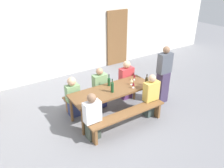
# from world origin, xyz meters

# --- Properties ---
(ground_plane) EXTENTS (24.00, 24.00, 0.00)m
(ground_plane) POSITION_xyz_m (0.00, 0.00, 0.00)
(ground_plane) COLOR slate
(back_wall) EXTENTS (14.00, 0.20, 3.20)m
(back_wall) POSITION_xyz_m (0.00, 3.10, 1.60)
(back_wall) COLOR silver
(back_wall) RESTS_ON ground
(wooden_door) EXTENTS (0.90, 0.06, 2.10)m
(wooden_door) POSITION_xyz_m (2.18, 2.96, 1.05)
(wooden_door) COLOR brown
(wooden_door) RESTS_ON ground
(tasting_table) EXTENTS (2.13, 0.75, 0.75)m
(tasting_table) POSITION_xyz_m (0.00, 0.00, 0.67)
(tasting_table) COLOR brown
(tasting_table) RESTS_ON ground
(bench_near) EXTENTS (2.03, 0.30, 0.45)m
(bench_near) POSITION_xyz_m (0.00, -0.67, 0.36)
(bench_near) COLOR brown
(bench_near) RESTS_ON ground
(bench_far) EXTENTS (2.03, 0.30, 0.45)m
(bench_far) POSITION_xyz_m (0.00, 0.67, 0.36)
(bench_far) COLOR brown
(bench_far) RESTS_ON ground
(wine_bottle_0) EXTENTS (0.08, 0.08, 0.35)m
(wine_bottle_0) POSITION_xyz_m (-0.07, -0.12, 0.88)
(wine_bottle_0) COLOR #194723
(wine_bottle_0) RESTS_ON tasting_table
(wine_bottle_1) EXTENTS (0.07, 0.07, 0.31)m
(wine_bottle_1) POSITION_xyz_m (0.05, 0.22, 0.86)
(wine_bottle_1) COLOR #194723
(wine_bottle_1) RESTS_ON tasting_table
(wine_bottle_2) EXTENTS (0.08, 0.08, 0.31)m
(wine_bottle_2) POSITION_xyz_m (0.86, -0.29, 0.86)
(wine_bottle_2) COLOR #332814
(wine_bottle_2) RESTS_ON tasting_table
(wine_glass_0) EXTENTS (0.06, 0.06, 0.17)m
(wine_glass_0) POSITION_xyz_m (0.49, -0.22, 0.86)
(wine_glass_0) COLOR silver
(wine_glass_0) RESTS_ON tasting_table
(wine_glass_1) EXTENTS (0.08, 0.08, 0.18)m
(wine_glass_1) POSITION_xyz_m (0.56, -0.06, 0.88)
(wine_glass_1) COLOR silver
(wine_glass_1) RESTS_ON tasting_table
(wine_glass_2) EXTENTS (0.07, 0.07, 0.18)m
(wine_glass_2) POSITION_xyz_m (0.79, 0.12, 0.87)
(wine_glass_2) COLOR silver
(wine_glass_2) RESTS_ON tasting_table
(seated_guest_near_0) EXTENTS (0.37, 0.24, 1.13)m
(seated_guest_near_0) POSITION_xyz_m (-0.85, -0.52, 0.54)
(seated_guest_near_0) COLOR #3A4339
(seated_guest_near_0) RESTS_ON ground
(seated_guest_near_1) EXTENTS (0.40, 0.24, 1.14)m
(seated_guest_near_1) POSITION_xyz_m (0.83, -0.52, 0.54)
(seated_guest_near_1) COLOR #384642
(seated_guest_near_1) RESTS_ON ground
(seated_guest_far_0) EXTENTS (0.34, 0.24, 1.09)m
(seated_guest_far_0) POSITION_xyz_m (-0.83, 0.52, 0.53)
(seated_guest_far_0) COLOR navy
(seated_guest_far_0) RESTS_ON ground
(seated_guest_far_1) EXTENTS (0.38, 0.24, 1.15)m
(seated_guest_far_1) POSITION_xyz_m (-0.04, 0.52, 0.54)
(seated_guest_far_1) COLOR navy
(seated_guest_far_1) RESTS_ON ground
(seated_guest_far_2) EXTENTS (0.41, 0.24, 1.16)m
(seated_guest_far_2) POSITION_xyz_m (0.83, 0.52, 0.55)
(seated_guest_far_2) COLOR #572E5E
(seated_guest_far_2) RESTS_ON ground
(standing_host) EXTENTS (0.40, 0.24, 1.64)m
(standing_host) POSITION_xyz_m (1.56, -0.19, 0.79)
(standing_host) COLOR #3D314F
(standing_host) RESTS_ON ground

